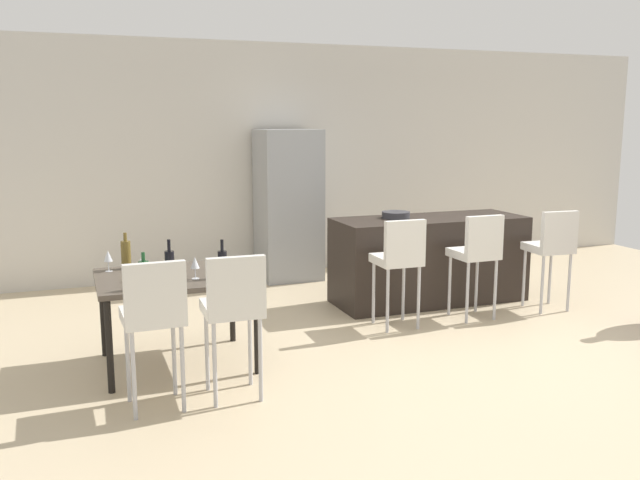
% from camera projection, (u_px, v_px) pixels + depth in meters
% --- Properties ---
extents(ground_plane, '(10.00, 10.00, 0.00)m').
position_uv_depth(ground_plane, '(435.00, 334.00, 6.24)').
color(ground_plane, '#C6B28E').
extents(back_wall, '(10.00, 0.12, 2.90)m').
position_uv_depth(back_wall, '(319.00, 159.00, 8.84)').
color(back_wall, beige).
rests_on(back_wall, ground_plane).
extents(kitchen_island, '(2.07, 0.76, 0.92)m').
position_uv_depth(kitchen_island, '(429.00, 260.00, 7.32)').
color(kitchen_island, black).
rests_on(kitchen_island, ground_plane).
extents(bar_chair_left, '(0.41, 0.41, 1.05)m').
position_uv_depth(bar_chair_left, '(399.00, 256.00, 6.32)').
color(bar_chair_left, silver).
rests_on(bar_chair_left, ground_plane).
extents(bar_chair_middle, '(0.41, 0.41, 1.05)m').
position_uv_depth(bar_chair_middle, '(477.00, 250.00, 6.61)').
color(bar_chair_middle, silver).
rests_on(bar_chair_middle, ground_plane).
extents(bar_chair_right, '(0.42, 0.42, 1.05)m').
position_uv_depth(bar_chair_right, '(552.00, 244.00, 6.92)').
color(bar_chair_right, silver).
rests_on(bar_chair_right, ground_plane).
extents(dining_table, '(1.21, 0.96, 0.74)m').
position_uv_depth(dining_table, '(176.00, 283.00, 5.37)').
color(dining_table, '#4C4238').
rests_on(dining_table, ground_plane).
extents(dining_chair_near, '(0.41, 0.41, 1.05)m').
position_uv_depth(dining_chair_near, '(154.00, 311.00, 4.49)').
color(dining_chair_near, silver).
rests_on(dining_chair_near, ground_plane).
extents(dining_chair_far, '(0.41, 0.41, 1.05)m').
position_uv_depth(dining_chair_far, '(234.00, 304.00, 4.68)').
color(dining_chair_far, silver).
rests_on(dining_chair_far, ground_plane).
extents(wine_bottle_near, '(0.08, 0.08, 0.27)m').
position_uv_depth(wine_bottle_near, '(144.00, 274.00, 4.89)').
color(wine_bottle_near, '#194723').
rests_on(wine_bottle_near, dining_table).
extents(wine_bottle_left, '(0.08, 0.08, 0.30)m').
position_uv_depth(wine_bottle_left, '(126.00, 254.00, 5.56)').
color(wine_bottle_left, brown).
rests_on(wine_bottle_left, dining_table).
extents(wine_bottle_inner, '(0.07, 0.07, 0.30)m').
position_uv_depth(wine_bottle_inner, '(222.00, 264.00, 5.24)').
color(wine_bottle_inner, black).
rests_on(wine_bottle_inner, dining_table).
extents(wine_bottle_right, '(0.07, 0.07, 0.34)m').
position_uv_depth(wine_bottle_right, '(170.00, 267.00, 5.04)').
color(wine_bottle_right, black).
rests_on(wine_bottle_right, dining_table).
extents(wine_glass_middle, '(0.07, 0.07, 0.17)m').
position_uv_depth(wine_glass_middle, '(195.00, 263.00, 5.20)').
color(wine_glass_middle, silver).
rests_on(wine_glass_middle, dining_table).
extents(wine_glass_far, '(0.07, 0.07, 0.17)m').
position_uv_depth(wine_glass_far, '(141.00, 264.00, 5.16)').
color(wine_glass_far, silver).
rests_on(wine_glass_far, dining_table).
extents(wine_glass_end, '(0.07, 0.07, 0.17)m').
position_uv_depth(wine_glass_end, '(108.00, 256.00, 5.46)').
color(wine_glass_end, silver).
rests_on(wine_glass_end, dining_table).
extents(refrigerator, '(0.72, 0.68, 1.84)m').
position_uv_depth(refrigerator, '(288.00, 205.00, 8.33)').
color(refrigerator, '#939699').
rests_on(refrigerator, ground_plane).
extents(fruit_bowl, '(0.30, 0.30, 0.07)m').
position_uv_depth(fruit_bowl, '(396.00, 215.00, 7.19)').
color(fruit_bowl, '#333338').
rests_on(fruit_bowl, kitchen_island).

